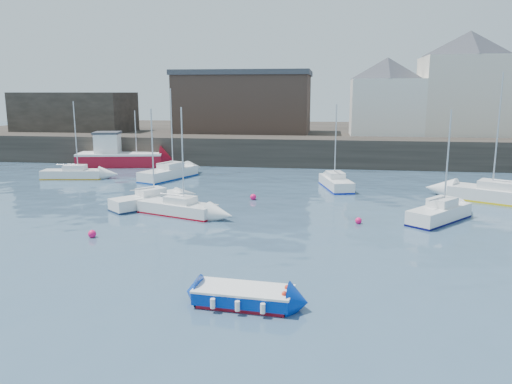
# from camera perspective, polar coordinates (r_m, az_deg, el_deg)

# --- Properties ---
(water) EXTENTS (220.00, 220.00, 0.00)m
(water) POSITION_cam_1_polar(r_m,az_deg,el_deg) (21.17, -4.79, -10.34)
(water) COLOR #2D4760
(water) RESTS_ON ground
(quay_wall) EXTENTS (90.00, 5.00, 3.00)m
(quay_wall) POSITION_cam_1_polar(r_m,az_deg,el_deg) (54.70, 3.50, 4.68)
(quay_wall) COLOR #28231E
(quay_wall) RESTS_ON ground
(land_strip) EXTENTS (90.00, 32.00, 2.80)m
(land_strip) POSITION_cam_1_polar(r_m,az_deg,el_deg) (72.57, 4.72, 6.22)
(land_strip) COLOR #28231E
(land_strip) RESTS_ON ground
(bldg_east_a) EXTENTS (13.36, 13.36, 11.80)m
(bldg_east_a) POSITION_cam_1_polar(r_m,az_deg,el_deg) (63.07, 22.97, 11.36)
(bldg_east_a) COLOR beige
(bldg_east_a) RESTS_ON land_strip
(bldg_east_d) EXTENTS (11.14, 11.14, 8.95)m
(bldg_east_d) POSITION_cam_1_polar(r_m,az_deg,el_deg) (60.99, 14.64, 10.55)
(bldg_east_d) COLOR white
(bldg_east_d) RESTS_ON land_strip
(warehouse) EXTENTS (16.40, 10.40, 7.60)m
(warehouse) POSITION_cam_1_polar(r_m,az_deg,el_deg) (63.04, -1.34, 10.24)
(warehouse) COLOR #3D2D26
(warehouse) RESTS_ON land_strip
(bldg_west) EXTENTS (14.00, 8.00, 5.00)m
(bldg_west) POSITION_cam_1_polar(r_m,az_deg,el_deg) (69.32, -19.93, 8.59)
(bldg_west) COLOR #353028
(bldg_west) RESTS_ON land_strip
(blue_dinghy) EXTENTS (3.77, 2.07, 0.70)m
(blue_dinghy) POSITION_cam_1_polar(r_m,az_deg,el_deg) (18.91, -1.43, -11.76)
(blue_dinghy) COLOR maroon
(blue_dinghy) RESTS_ON ground
(fishing_boat) EXTENTS (9.42, 5.04, 5.92)m
(fishing_boat) POSITION_cam_1_polar(r_m,az_deg,el_deg) (55.72, -15.47, 4.05)
(fishing_boat) COLOR maroon
(fishing_boat) RESTS_ON ground
(sailboat_a) EXTENTS (4.61, 5.02, 6.73)m
(sailboat_a) POSITION_cam_1_polar(r_m,az_deg,el_deg) (35.21, -12.20, -0.95)
(sailboat_a) COLOR white
(sailboat_a) RESTS_ON ground
(sailboat_b) EXTENTS (5.63, 3.46, 6.91)m
(sailboat_b) POSITION_cam_1_polar(r_m,az_deg,el_deg) (32.72, -8.93, -1.80)
(sailboat_b) COLOR white
(sailboat_b) RESTS_ON ground
(sailboat_c) EXTENTS (4.59, 5.03, 6.81)m
(sailboat_c) POSITION_cam_1_polar(r_m,az_deg,el_deg) (32.67, 20.25, -2.27)
(sailboat_c) COLOR white
(sailboat_c) RESTS_ON ground
(sailboat_d) EXTENTS (7.42, 5.54, 9.20)m
(sailboat_d) POSITION_cam_1_polar(r_m,az_deg,el_deg) (39.96, 26.28, -0.31)
(sailboat_d) COLOR white
(sailboat_d) RESTS_ON ground
(sailboat_e) EXTENTS (5.65, 2.55, 7.01)m
(sailboat_e) POSITION_cam_1_polar(r_m,az_deg,el_deg) (48.90, -20.21, 1.98)
(sailboat_e) COLOR white
(sailboat_e) RESTS_ON ground
(sailboat_f) EXTENTS (2.95, 5.53, 6.86)m
(sailboat_f) POSITION_cam_1_polar(r_m,az_deg,el_deg) (41.76, 9.11, 1.08)
(sailboat_f) COLOR white
(sailboat_f) RESTS_ON ground
(sailboat_h) EXTENTS (4.27, 6.63, 8.15)m
(sailboat_h) POSITION_cam_1_polar(r_m,az_deg,el_deg) (46.49, -9.92, 2.15)
(sailboat_h) COLOR white
(sailboat_h) RESTS_ON ground
(buoy_near) EXTENTS (0.44, 0.44, 0.44)m
(buoy_near) POSITION_cam_1_polar(r_m,az_deg,el_deg) (28.86, -18.20, -4.95)
(buoy_near) COLOR #FF1262
(buoy_near) RESTS_ON ground
(buoy_mid) EXTENTS (0.40, 0.40, 0.40)m
(buoy_mid) POSITION_cam_1_polar(r_m,az_deg,el_deg) (30.87, 11.62, -3.56)
(buoy_mid) COLOR #FF1262
(buoy_mid) RESTS_ON ground
(buoy_far) EXTENTS (0.46, 0.46, 0.46)m
(buoy_far) POSITION_cam_1_polar(r_m,az_deg,el_deg) (36.89, -0.32, -0.89)
(buoy_far) COLOR #FF1262
(buoy_far) RESTS_ON ground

